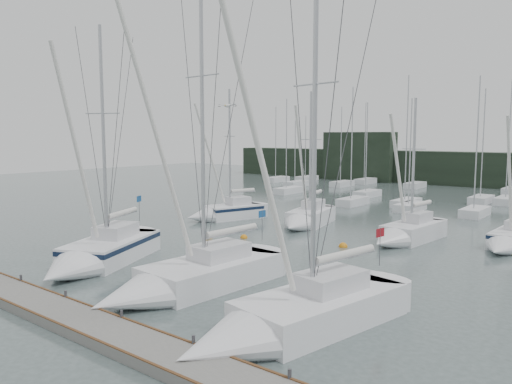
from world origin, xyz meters
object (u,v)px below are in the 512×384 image
(sailboat_near_center, at_px, (176,282))
(sailboat_mid_b, at_px, (305,220))
(sailboat_mid_d, at_px, (510,241))
(sailboat_mid_c, at_px, (404,235))
(buoy_b, at_px, (343,247))
(buoy_c, at_px, (209,238))
(sailboat_near_right, at_px, (281,322))
(buoy_a, at_px, (244,238))
(sailboat_mid_a, at_px, (222,213))
(sailboat_near_left, at_px, (94,256))

(sailboat_near_center, relative_size, sailboat_mid_b, 1.48)
(sailboat_mid_d, bearing_deg, sailboat_mid_c, -155.60)
(buoy_b, distance_m, buoy_c, 9.84)
(sailboat_mid_b, relative_size, sailboat_mid_d, 1.12)
(sailboat_near_right, height_order, sailboat_mid_b, sailboat_near_right)
(sailboat_mid_c, height_order, buoy_a, sailboat_mid_c)
(sailboat_near_right, height_order, sailboat_mid_a, sailboat_near_right)
(sailboat_near_left, distance_m, sailboat_mid_b, 18.40)
(sailboat_near_right, height_order, sailboat_mid_c, sailboat_near_right)
(sailboat_near_left, xyz_separation_m, sailboat_mid_b, (2.54, 18.23, -0.05))
(sailboat_near_center, height_order, sailboat_mid_c, sailboat_near_center)
(sailboat_mid_d, height_order, buoy_a, sailboat_mid_d)
(sailboat_near_center, relative_size, buoy_c, 30.21)
(sailboat_near_left, xyz_separation_m, sailboat_mid_a, (-5.22, 16.55, -0.03))
(sailboat_near_left, bearing_deg, buoy_b, 33.99)
(sailboat_mid_b, bearing_deg, sailboat_near_center, -88.36)
(sailboat_mid_a, height_order, buoy_c, sailboat_mid_a)
(sailboat_near_left, bearing_deg, sailboat_near_center, -27.19)
(sailboat_mid_c, relative_size, buoy_b, 17.84)
(sailboat_mid_d, height_order, buoy_c, sailboat_mid_d)
(buoy_b, bearing_deg, sailboat_mid_b, 142.10)
(sailboat_mid_c, bearing_deg, buoy_c, -142.34)
(sailboat_near_left, relative_size, sailboat_mid_d, 1.39)
(sailboat_near_center, distance_m, buoy_c, 13.10)
(sailboat_near_left, xyz_separation_m, sailboat_near_right, (14.14, -1.53, -0.04))
(buoy_a, relative_size, buoy_b, 0.90)
(sailboat_mid_c, xyz_separation_m, sailboat_mid_d, (6.31, 2.51, -0.05))
(sailboat_near_right, height_order, sailboat_mid_d, sailboat_near_right)
(sailboat_mid_a, relative_size, buoy_a, 22.65)
(sailboat_mid_a, height_order, sailboat_mid_d, sailboat_mid_a)
(sailboat_mid_a, xyz_separation_m, sailboat_mid_b, (7.76, 1.68, -0.03))
(sailboat_mid_a, relative_size, buoy_b, 20.30)
(sailboat_near_left, distance_m, buoy_b, 16.03)
(buoy_a, bearing_deg, sailboat_mid_c, 30.13)
(buoy_a, xyz_separation_m, buoy_c, (-2.03, -1.63, 0.00))
(sailboat_near_center, distance_m, sailboat_near_right, 6.90)
(sailboat_near_right, distance_m, buoy_c, 18.67)
(sailboat_mid_a, height_order, sailboat_mid_b, sailboat_mid_a)
(sailboat_near_center, bearing_deg, sailboat_mid_b, 108.90)
(sailboat_mid_c, bearing_deg, sailboat_near_right, -75.57)
(sailboat_near_left, height_order, sailboat_near_right, sailboat_near_right)
(sailboat_near_left, distance_m, buoy_c, 10.01)
(sailboat_mid_c, xyz_separation_m, buoy_a, (-9.86, -5.72, -0.58))
(sailboat_near_left, relative_size, sailboat_near_center, 0.84)
(sailboat_mid_a, relative_size, sailboat_mid_b, 1.04)
(sailboat_near_right, bearing_deg, sailboat_near_center, -177.36)
(sailboat_mid_b, bearing_deg, sailboat_mid_c, -18.60)
(buoy_c, bearing_deg, sailboat_mid_c, 31.73)
(sailboat_mid_b, distance_m, buoy_c, 8.84)
(buoy_c, bearing_deg, sailboat_mid_a, 125.29)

